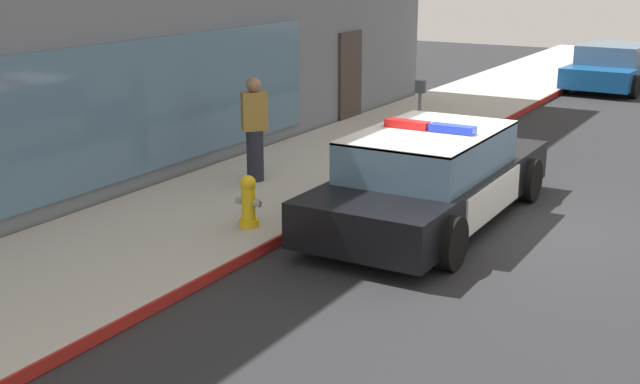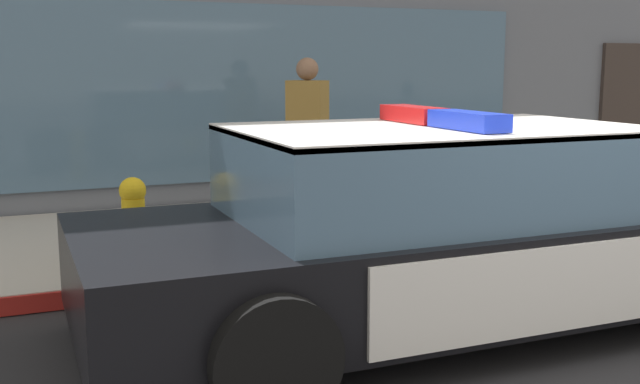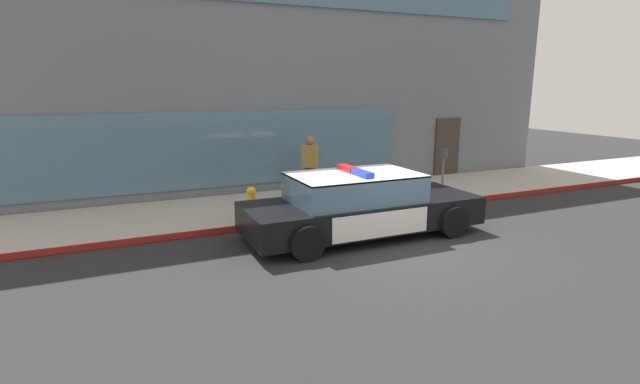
{
  "view_description": "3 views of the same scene",
  "coord_description": "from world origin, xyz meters",
  "px_view_note": "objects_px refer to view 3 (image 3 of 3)",
  "views": [
    {
      "loc": [
        -11.26,
        -3.48,
        3.74
      ],
      "look_at": [
        -2.5,
        1.6,
        0.84
      ],
      "focal_mm": 46.52,
      "sensor_mm": 36.0,
      "label": 1
    },
    {
      "loc": [
        -3.3,
        -3.41,
        1.78
      ],
      "look_at": [
        -0.82,
        2.56,
        0.69
      ],
      "focal_mm": 42.24,
      "sensor_mm": 36.0,
      "label": 2
    },
    {
      "loc": [
        -5.36,
        -7.82,
        3.21
      ],
      "look_at": [
        -1.14,
        1.61,
        0.88
      ],
      "focal_mm": 26.69,
      "sensor_mm": 36.0,
      "label": 3
    }
  ],
  "objects_px": {
    "pedestrian_on_sidewalk": "(310,167)",
    "parking_meter": "(443,164)",
    "police_cruiser": "(360,205)",
    "fire_hydrant": "(252,202)"
  },
  "relations": [
    {
      "from": "pedestrian_on_sidewalk",
      "to": "parking_meter",
      "type": "xyz_separation_m",
      "value": [
        3.4,
        -1.44,
        0.07
      ]
    },
    {
      "from": "pedestrian_on_sidewalk",
      "to": "parking_meter",
      "type": "distance_m",
      "value": 3.69
    },
    {
      "from": "police_cruiser",
      "to": "pedestrian_on_sidewalk",
      "type": "xyz_separation_m",
      "value": [
        0.18,
        3.19,
        0.33
      ]
    },
    {
      "from": "police_cruiser",
      "to": "pedestrian_on_sidewalk",
      "type": "bearing_deg",
      "value": 86.49
    },
    {
      "from": "police_cruiser",
      "to": "parking_meter",
      "type": "xyz_separation_m",
      "value": [
        3.58,
        1.75,
        0.4
      ]
    },
    {
      "from": "fire_hydrant",
      "to": "pedestrian_on_sidewalk",
      "type": "height_order",
      "value": "pedestrian_on_sidewalk"
    },
    {
      "from": "police_cruiser",
      "to": "pedestrian_on_sidewalk",
      "type": "height_order",
      "value": "pedestrian_on_sidewalk"
    },
    {
      "from": "police_cruiser",
      "to": "fire_hydrant",
      "type": "xyz_separation_m",
      "value": [
        -1.87,
        1.9,
        -0.18
      ]
    },
    {
      "from": "police_cruiser",
      "to": "fire_hydrant",
      "type": "relative_size",
      "value": 7.12
    },
    {
      "from": "fire_hydrant",
      "to": "parking_meter",
      "type": "bearing_deg",
      "value": -1.49
    }
  ]
}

